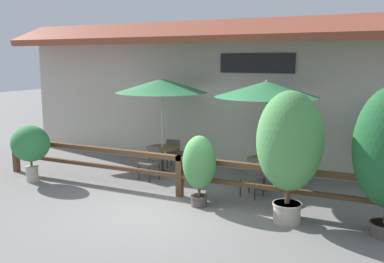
{
  "coord_description": "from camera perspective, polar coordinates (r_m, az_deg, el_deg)",
  "views": [
    {
      "loc": [
        4.32,
        -7.33,
        3.09
      ],
      "look_at": [
        0.08,
        1.53,
        1.44
      ],
      "focal_mm": 40.0,
      "sensor_mm": 36.0,
      "label": 1
    }
  ],
  "objects": [
    {
      "name": "chair_middle_wallside",
      "position": [
        11.15,
        10.53,
        -4.14
      ],
      "size": [
        0.49,
        0.49,
        0.86
      ],
      "rotation": [
        0.0,
        0.0,
        3.33
      ],
      "color": "#514C47",
      "rests_on": "ground"
    },
    {
      "name": "potted_plant_corner_fern",
      "position": [
        8.21,
        12.86,
        -1.67
      ],
      "size": [
        1.25,
        1.13,
        2.54
      ],
      "color": "#B7AD99",
      "rests_on": "ground"
    },
    {
      "name": "patio_umbrella_middle",
      "position": [
        10.21,
        9.9,
        5.57
      ],
      "size": [
        2.46,
        2.46,
        2.63
      ],
      "color": "#B7B2A8",
      "rests_on": "ground"
    },
    {
      "name": "potted_plant_broad_leaf",
      "position": [
        11.02,
        23.94,
        -0.52
      ],
      "size": [
        0.9,
        0.81,
        2.13
      ],
      "color": "#B7AD99",
      "rests_on": "ground"
    },
    {
      "name": "chair_near_streetside",
      "position": [
        11.19,
        -5.55,
        -3.97
      ],
      "size": [
        0.51,
        0.51,
        0.86
      ],
      "rotation": [
        0.0,
        0.0,
        -0.24
      ],
      "color": "#514C47",
      "rests_on": "ground"
    },
    {
      "name": "patio_umbrella_near",
      "position": [
        11.48,
        -4.08,
        6.11
      ],
      "size": [
        2.46,
        2.46,
        2.63
      ],
      "color": "#B7B2A8",
      "rests_on": "ground"
    },
    {
      "name": "dining_table_middle",
      "position": [
        10.49,
        9.62,
        -4.37
      ],
      "size": [
        0.86,
        0.86,
        0.74
      ],
      "color": "brown",
      "rests_on": "ground"
    },
    {
      "name": "dining_table_near",
      "position": [
        11.73,
        -3.97,
        -2.79
      ],
      "size": [
        0.86,
        0.86,
        0.74
      ],
      "color": "brown",
      "rests_on": "ground"
    },
    {
      "name": "potted_plant_tall_tropical",
      "position": [
        11.6,
        -20.75,
        -1.68
      ],
      "size": [
        1.01,
        0.91,
        1.46
      ],
      "color": "#B7AD99",
      "rests_on": "ground"
    },
    {
      "name": "chair_near_wallside",
      "position": [
        12.29,
        -2.33,
        -2.71
      ],
      "size": [
        0.48,
        0.48,
        0.86
      ],
      "rotation": [
        0.0,
        0.0,
        3.3
      ],
      "color": "#514C47",
      "rests_on": "ground"
    },
    {
      "name": "patio_railing",
      "position": [
        9.72,
        -1.67,
        -4.72
      ],
      "size": [
        10.4,
        0.14,
        0.95
      ],
      "color": "brown",
      "rests_on": "ground"
    },
    {
      "name": "chair_middle_streetside",
      "position": [
        9.91,
        8.24,
        -5.82
      ],
      "size": [
        0.51,
        0.51,
        0.86
      ],
      "rotation": [
        0.0,
        0.0,
        -0.24
      ],
      "color": "#514C47",
      "rests_on": "ground"
    },
    {
      "name": "ground_plane",
      "position": [
        9.05,
        -4.74,
        -10.47
      ],
      "size": [
        60.0,
        60.0,
        0.0
      ],
      "primitive_type": "plane",
      "color": "slate"
    },
    {
      "name": "potted_plant_small_flowering",
      "position": [
        9.03,
        0.97,
        -4.45
      ],
      "size": [
        0.72,
        0.65,
        1.53
      ],
      "color": "#564C47",
      "rests_on": "ground"
    },
    {
      "name": "building_facade",
      "position": [
        12.25,
        4.87,
        5.18
      ],
      "size": [
        14.28,
        1.49,
        4.23
      ],
      "color": "#BCB7A8",
      "rests_on": "ground"
    }
  ]
}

